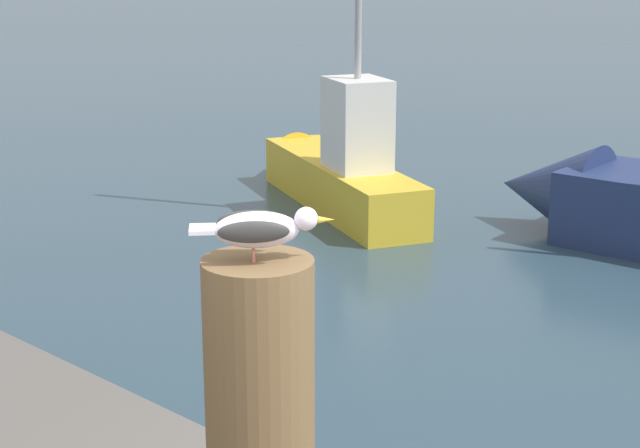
% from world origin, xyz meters
% --- Properties ---
extents(mooring_post, '(0.31, 0.31, 0.99)m').
position_xyz_m(mooring_post, '(-0.99, -0.52, 1.80)').
color(mooring_post, brown).
rests_on(mooring_post, harbor_quay).
extents(seagull, '(0.30, 0.32, 0.14)m').
position_xyz_m(seagull, '(-0.98, -0.52, 2.39)').
color(seagull, '#C67060').
rests_on(seagull, mooring_post).
extents(boat_yellow, '(3.95, 2.46, 4.61)m').
position_xyz_m(boat_yellow, '(-7.19, 6.76, 0.49)').
color(boat_yellow, yellow).
rests_on(boat_yellow, ground_plane).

